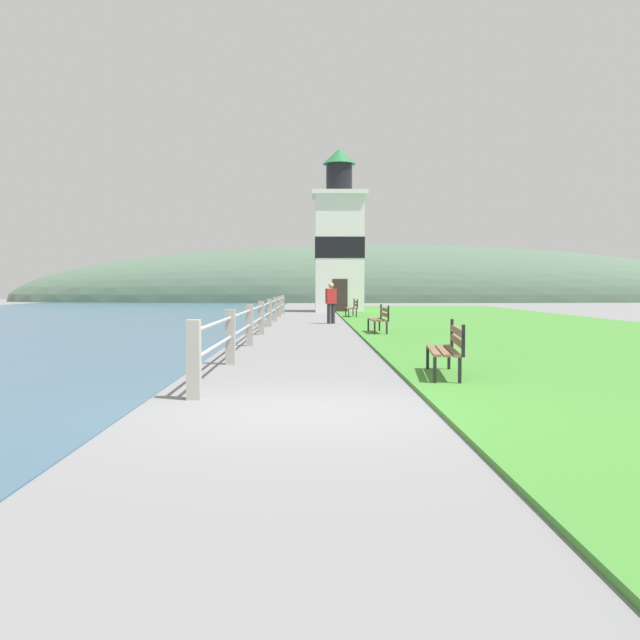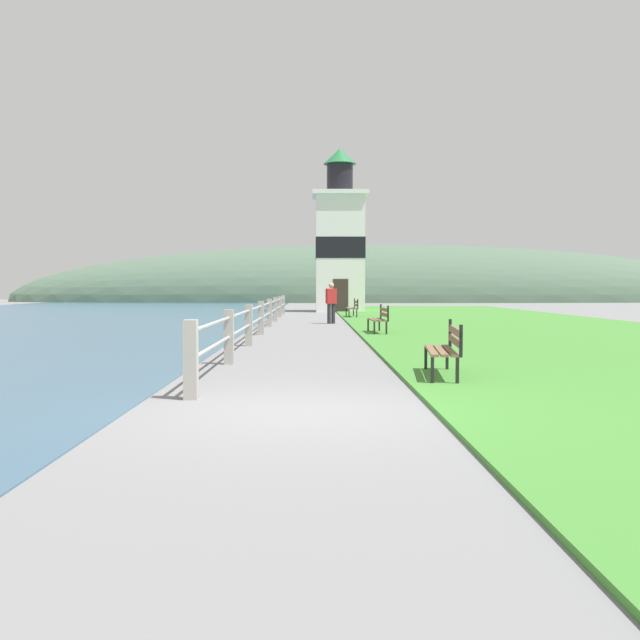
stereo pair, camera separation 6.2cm
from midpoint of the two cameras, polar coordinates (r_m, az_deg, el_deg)
The scene contains 9 objects.
ground_plane at distance 8.60m, azimuth -1.44°, elevation -7.39°, with size 160.00×160.00×0.00m, color slate.
grass_verge at distance 28.03m, azimuth 14.72°, elevation -0.46°, with size 12.00×55.52×0.06m.
seawall_railing at distance 24.77m, azimuth -4.44°, elevation 0.58°, with size 0.18×30.64×1.06m.
park_bench_near at distance 11.75m, azimuth 10.06°, elevation -2.08°, with size 0.67×1.93×0.94m.
park_bench_midway at distance 22.68m, azimuth 4.74°, elevation 0.20°, with size 0.53×1.78×0.94m.
park_bench_far at distance 34.98m, azimuth 2.58°, elevation 1.06°, with size 0.53×1.82×0.94m.
lighthouse at distance 44.11m, azimuth 1.49°, elevation 6.18°, with size 3.36×3.36×10.00m.
person_strolling at distance 29.32m, azimuth 0.82°, elevation 1.50°, with size 0.47×0.36×1.69m.
distant_hillside at distance 75.91m, azimuth 5.21°, elevation 1.49°, with size 80.00×16.00×12.00m.
Camera 1 is at (0.07, -8.47, 1.49)m, focal length 40.00 mm.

